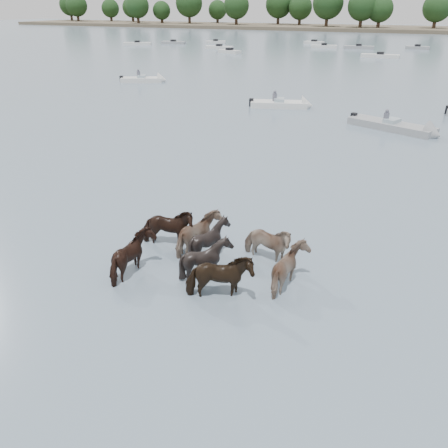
% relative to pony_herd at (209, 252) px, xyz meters
% --- Properties ---
extents(ground, '(400.00, 400.00, 0.00)m').
position_rel_pony_herd_xyz_m(ground, '(-0.27, -0.85, -0.55)').
color(ground, slate).
rests_on(ground, ground).
extents(shoreline, '(160.00, 30.00, 1.00)m').
position_rel_pony_herd_xyz_m(shoreline, '(-70.27, 149.15, -0.05)').
color(shoreline, '#4C4233').
rests_on(shoreline, ground).
extents(pony_herd, '(6.61, 4.03, 1.63)m').
position_rel_pony_herd_xyz_m(pony_herd, '(0.00, 0.00, 0.00)').
color(pony_herd, black).
rests_on(pony_herd, ground).
extents(motorboat_a, '(5.24, 2.99, 1.92)m').
position_rel_pony_herd_xyz_m(motorboat_a, '(-4.99, 24.94, -0.33)').
color(motorboat_a, silver).
rests_on(motorboat_a, ground).
extents(motorboat_b, '(6.40, 3.87, 1.92)m').
position_rel_pony_herd_xyz_m(motorboat_b, '(4.18, 20.63, -0.33)').
color(motorboat_b, gray).
rests_on(motorboat_b, ground).
extents(motorboat_f, '(5.08, 3.46, 1.92)m').
position_rel_pony_herd_xyz_m(motorboat_f, '(-22.61, 31.50, -0.33)').
color(motorboat_f, silver).
rests_on(motorboat_f, ground).
extents(distant_flotilla, '(108.05, 27.39, 0.93)m').
position_rel_pony_herd_xyz_m(distant_flotilla, '(0.62, 76.16, -0.30)').
color(distant_flotilla, silver).
rests_on(distant_flotilla, ground).
extents(treeline, '(152.61, 23.10, 12.48)m').
position_rel_pony_herd_xyz_m(treeline, '(-68.45, 148.81, 6.25)').
color(treeline, '#382619').
rests_on(treeline, ground).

